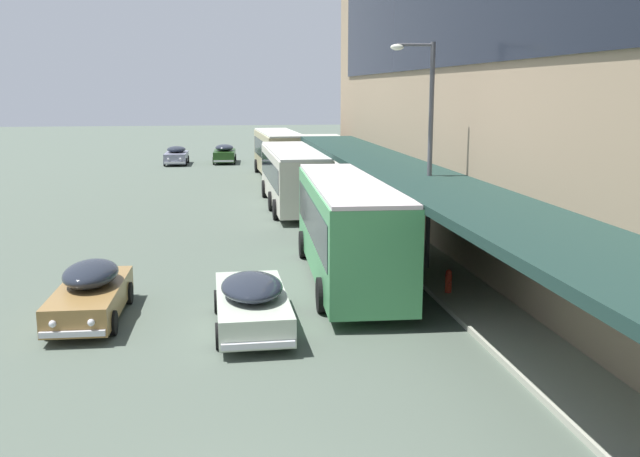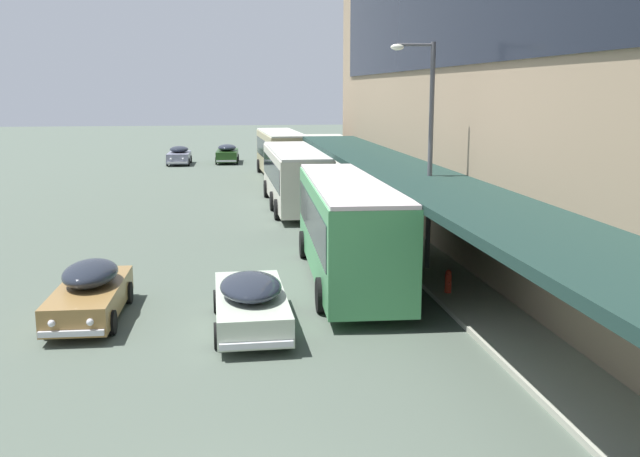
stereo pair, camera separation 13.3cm
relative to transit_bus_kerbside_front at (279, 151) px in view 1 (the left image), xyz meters
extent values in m
cube|color=tan|center=(0.00, 0.00, -0.12)|extent=(2.93, 10.50, 2.79)
cube|color=black|center=(0.00, 0.00, 0.21)|extent=(2.93, 9.67, 1.23)
cube|color=silver|center=(0.00, 0.00, 1.32)|extent=(2.83, 10.49, 0.12)
cube|color=black|center=(-0.21, 5.24, 1.02)|extent=(1.26, 0.11, 0.36)
cylinder|color=black|center=(-1.40, 3.48, -1.37)|extent=(0.29, 1.01, 1.00)
cylinder|color=black|center=(1.12, 3.58, -1.37)|extent=(0.29, 1.01, 1.00)
cylinder|color=black|center=(-1.13, -3.28, -1.37)|extent=(0.29, 1.01, 1.00)
cylinder|color=black|center=(1.39, -3.18, -1.37)|extent=(0.29, 1.01, 1.00)
cube|color=#489C5C|center=(-0.14, -28.32, -0.09)|extent=(2.80, 10.41, 2.86)
cube|color=black|center=(-0.14, -28.32, 0.25)|extent=(2.81, 9.58, 1.26)
cube|color=silver|center=(-0.14, -28.32, 1.39)|extent=(2.71, 10.40, 0.12)
cube|color=black|center=(0.06, -23.12, 1.09)|extent=(1.20, 0.11, 0.36)
cylinder|color=black|center=(-1.21, -24.77, -1.37)|extent=(0.29, 1.01, 1.00)
cylinder|color=black|center=(1.19, -24.86, -1.37)|extent=(0.29, 1.01, 1.00)
cylinder|color=black|center=(-1.47, -31.47, -1.37)|extent=(0.29, 1.01, 1.00)
cylinder|color=black|center=(0.93, -31.56, -1.37)|extent=(0.29, 1.01, 1.00)
cube|color=beige|center=(-0.35, -13.21, -0.20)|extent=(2.61, 11.43, 2.64)
cube|color=black|center=(-0.35, -13.21, 0.11)|extent=(2.64, 10.52, 1.16)
cube|color=silver|center=(-0.35, -13.21, 1.16)|extent=(2.51, 11.43, 0.12)
cube|color=black|center=(-0.40, -7.47, 0.86)|extent=(1.25, 0.07, 0.36)
cylinder|color=black|center=(-1.64, -9.34, -1.37)|extent=(0.26, 1.00, 1.00)
cylinder|color=black|center=(0.86, -9.32, -1.37)|extent=(0.26, 1.00, 1.00)
cylinder|color=black|center=(-1.57, -16.76, -1.37)|extent=(0.26, 1.00, 1.00)
cylinder|color=black|center=(0.93, -16.74, -1.37)|extent=(0.26, 1.00, 1.00)
cylinder|color=black|center=(-1.60, -14.08, -1.37)|extent=(0.26, 1.00, 1.00)
cylinder|color=black|center=(0.91, -14.06, -1.37)|extent=(0.26, 1.00, 1.00)
cube|color=#1E4016|center=(-3.72, 11.12, -1.23)|extent=(1.97, 4.57, 0.84)
ellipsoid|color=#1E232D|center=(-3.73, 10.90, -0.55)|extent=(1.66, 2.54, 0.56)
cube|color=silver|center=(-3.60, 13.42, -1.50)|extent=(1.66, 0.20, 0.14)
cube|color=silver|center=(-3.83, 8.83, -1.50)|extent=(1.66, 0.20, 0.14)
sphere|color=silver|center=(-4.08, 13.41, -1.18)|extent=(0.18, 0.18, 0.18)
sphere|color=silver|center=(-3.12, 13.36, -1.18)|extent=(0.18, 0.18, 0.18)
cylinder|color=black|center=(-4.52, 12.56, -1.55)|extent=(0.17, 0.65, 0.64)
cylinder|color=black|center=(-2.77, 12.47, -1.55)|extent=(0.17, 0.65, 0.64)
cylinder|color=black|center=(-4.66, 9.78, -1.55)|extent=(0.17, 0.65, 0.64)
cylinder|color=black|center=(-2.91, 9.69, -1.55)|extent=(0.17, 0.65, 0.64)
cube|color=beige|center=(-3.47, -32.50, -1.30)|extent=(1.87, 4.69, 0.71)
ellipsoid|color=#1E232D|center=(-3.47, -32.74, -0.69)|extent=(1.62, 2.59, 0.55)
cube|color=silver|center=(-3.50, -30.12, -1.50)|extent=(1.71, 0.14, 0.14)
cube|color=silver|center=(-3.43, -34.89, -1.50)|extent=(1.71, 0.14, 0.14)
sphere|color=silver|center=(-4.00, -30.16, -1.25)|extent=(0.18, 0.18, 0.18)
sphere|color=silver|center=(-3.01, -30.14, -1.25)|extent=(0.18, 0.18, 0.18)
cylinder|color=black|center=(-4.39, -31.07, -1.55)|extent=(0.15, 0.64, 0.64)
cylinder|color=black|center=(-2.59, -31.04, -1.55)|extent=(0.15, 0.64, 0.64)
cylinder|color=black|center=(-4.35, -33.96, -1.55)|extent=(0.15, 0.64, 0.64)
cylinder|color=black|center=(-2.55, -33.94, -1.55)|extent=(0.15, 0.64, 0.64)
cube|color=gray|center=(-7.74, 10.27, -1.26)|extent=(1.86, 4.15, 0.79)
ellipsoid|color=#1E232D|center=(-7.73, 10.48, -0.62)|extent=(1.60, 2.30, 0.54)
cube|color=silver|center=(-7.79, 8.17, -1.50)|extent=(1.67, 0.16, 0.14)
cube|color=silver|center=(-7.68, 12.37, -1.50)|extent=(1.67, 0.16, 0.14)
sphere|color=silver|center=(-7.31, 8.19, -1.21)|extent=(0.18, 0.18, 0.18)
sphere|color=silver|center=(-8.27, 8.21, -1.21)|extent=(0.18, 0.18, 0.18)
cylinder|color=black|center=(-6.89, 8.98, -1.55)|extent=(0.16, 0.64, 0.64)
cylinder|color=black|center=(-8.65, 9.02, -1.55)|extent=(0.16, 0.64, 0.64)
cylinder|color=black|center=(-6.83, 11.52, -1.55)|extent=(0.16, 0.64, 0.64)
cylinder|color=black|center=(-8.58, 11.57, -1.55)|extent=(0.16, 0.64, 0.64)
cube|color=olive|center=(-7.77, -31.22, -1.29)|extent=(1.77, 4.45, 0.72)
ellipsoid|color=#1E232D|center=(-7.77, -31.00, -0.64)|extent=(1.51, 2.46, 0.64)
cube|color=silver|center=(-7.84, -33.47, -1.50)|extent=(1.56, 0.16, 0.14)
cube|color=silver|center=(-7.71, -28.97, -1.50)|extent=(1.56, 0.16, 0.14)
sphere|color=silver|center=(-7.39, -33.46, -1.24)|extent=(0.18, 0.18, 0.18)
sphere|color=silver|center=(-8.29, -33.43, -1.24)|extent=(0.18, 0.18, 0.18)
cylinder|color=black|center=(-6.99, -32.61, -1.55)|extent=(0.16, 0.64, 0.64)
cylinder|color=black|center=(-8.63, -32.56, -1.55)|extent=(0.16, 0.64, 0.64)
cylinder|color=black|center=(-6.91, -29.88, -1.55)|extent=(0.16, 0.64, 0.64)
cylinder|color=black|center=(-8.56, -29.83, -1.55)|extent=(0.16, 0.64, 0.64)
cylinder|color=#4C4C51|center=(2.77, -27.49, 2.05)|extent=(0.16, 0.16, 7.54)
cylinder|color=#4C4C51|center=(2.17, -27.49, 5.72)|extent=(1.20, 0.10, 0.10)
ellipsoid|color=silver|center=(1.57, -27.49, 5.64)|extent=(0.44, 0.28, 0.20)
cylinder|color=red|center=(2.54, -30.53, -1.45)|extent=(0.20, 0.20, 0.55)
sphere|color=red|center=(2.54, -30.53, -1.11)|extent=(0.18, 0.18, 0.18)
cylinder|color=red|center=(2.54, -30.38, -1.42)|extent=(0.08, 0.10, 0.08)
cylinder|color=red|center=(2.54, -30.68, -1.42)|extent=(0.08, 0.10, 0.08)
camera|label=1|loc=(-4.22, -50.52, 4.28)|focal=40.00mm
camera|label=2|loc=(-4.09, -50.54, 4.28)|focal=40.00mm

